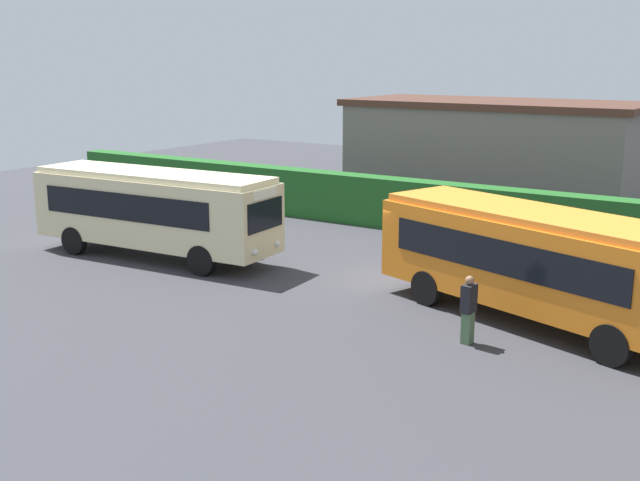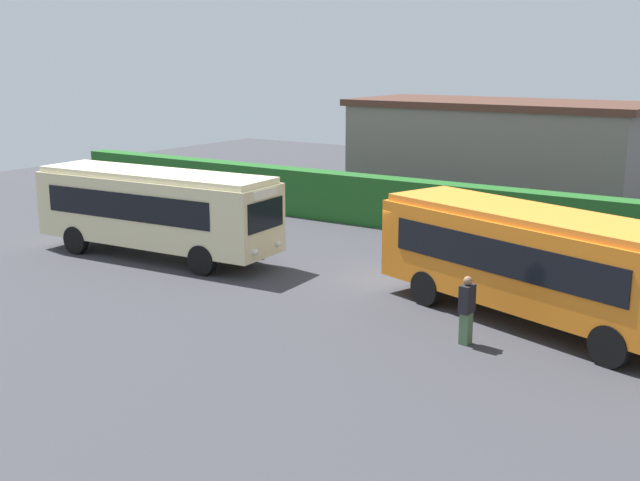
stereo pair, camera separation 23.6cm
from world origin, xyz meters
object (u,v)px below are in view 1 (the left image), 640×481
object	(u,v)px
bus_cream	(155,208)
person_right	(468,308)
person_left	(204,213)
person_center	(243,231)
bus_orange	(540,259)

from	to	relation	value
bus_cream	person_right	bearing A→B (deg)	-12.75
person_left	bus_cream	bearing A→B (deg)	-34.44
person_center	person_right	bearing A→B (deg)	-58.53
person_left	person_center	size ratio (longest dim) A/B	1.12
person_center	person_right	size ratio (longest dim) A/B	0.98
bus_cream	person_center	world-z (taller)	bus_cream
bus_cream	bus_orange	distance (m)	13.45
bus_orange	person_left	xyz separation A→B (m)	(-13.97, 2.68, -0.74)
bus_cream	bus_orange	bearing A→B (deg)	-1.77
bus_cream	person_center	size ratio (longest dim) A/B	5.60
bus_cream	person_left	xyz separation A→B (m)	(-0.53, 3.12, -0.76)
bus_cream	person_center	xyz separation A→B (m)	(2.33, 1.94, -0.88)
bus_orange	person_left	distance (m)	14.25
person_left	person_right	size ratio (longest dim) A/B	1.09
bus_orange	person_right	distance (m)	2.75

